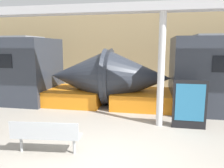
{
  "coord_description": "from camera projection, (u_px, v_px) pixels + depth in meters",
  "views": [
    {
      "loc": [
        0.99,
        -4.55,
        2.7
      ],
      "look_at": [
        -0.42,
        2.92,
        1.4
      ],
      "focal_mm": 35.0,
      "sensor_mm": 36.0,
      "label": 1
    }
  ],
  "objects": [
    {
      "name": "station_wall",
      "position": [
        138.0,
        50.0,
        13.99
      ],
      "size": [
        56.0,
        0.2,
        5.0
      ],
      "primitive_type": "cube",
      "color": "tan",
      "rests_on": "ground_plane"
    },
    {
      "name": "support_column_near",
      "position": [
        161.0,
        71.0,
        7.32
      ],
      "size": [
        0.23,
        0.23,
        3.82
      ],
      "primitive_type": "cylinder",
      "color": "silver",
      "rests_on": "ground_plane"
    },
    {
      "name": "ground_plane",
      "position": [
        106.0,
        165.0,
        5.05
      ],
      "size": [
        60.0,
        60.0,
        0.0
      ],
      "primitive_type": "plane",
      "color": "#A8A093"
    },
    {
      "name": "poster_board",
      "position": [
        190.0,
        105.0,
        7.17
      ],
      "size": [
        1.09,
        0.07,
        1.63
      ],
      "color": "black",
      "rests_on": "ground_plane"
    },
    {
      "name": "canopy_beam",
      "position": [
        164.0,
        7.0,
        6.97
      ],
      "size": [
        28.0,
        0.6,
        0.28
      ],
      "primitive_type": "cube",
      "color": "#B7B7BC",
      "rests_on": "support_column_near"
    },
    {
      "name": "bench_near",
      "position": [
        46.0,
        134.0,
        5.48
      ],
      "size": [
        1.79,
        0.61,
        0.88
      ],
      "rotation": [
        0.0,
        0.0,
        0.1
      ],
      "color": "#ADB2B7",
      "rests_on": "ground_plane"
    }
  ]
}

